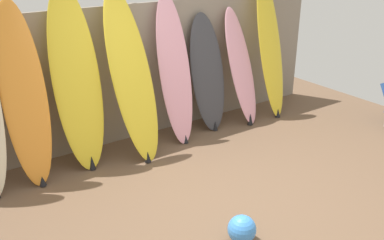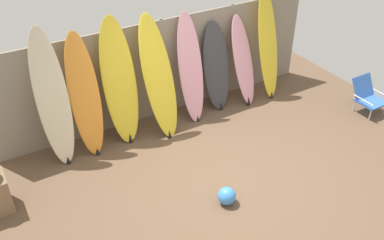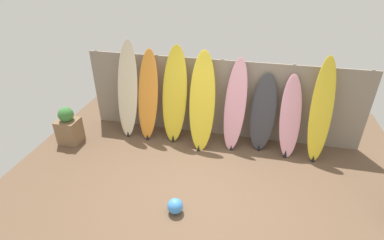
# 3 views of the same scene
# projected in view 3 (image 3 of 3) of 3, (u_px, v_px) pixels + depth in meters

# --- Properties ---
(ground) EXTENTS (7.68, 7.68, 0.00)m
(ground) POSITION_uv_depth(u_px,v_px,m) (203.00, 191.00, 5.40)
(ground) COLOR brown
(fence_back) EXTENTS (6.08, 0.11, 1.80)m
(fence_back) POSITION_uv_depth(u_px,v_px,m) (221.00, 99.00, 6.65)
(fence_back) COLOR gray
(fence_back) RESTS_ON ground
(surfboard_cream_0) EXTENTS (0.51, 0.58, 2.16)m
(surfboard_cream_0) POSITION_uv_depth(u_px,v_px,m) (128.00, 90.00, 6.64)
(surfboard_cream_0) COLOR beige
(surfboard_cream_0) RESTS_ON ground
(surfboard_orange_1) EXTENTS (0.52, 0.60, 2.00)m
(surfboard_orange_1) POSITION_uv_depth(u_px,v_px,m) (148.00, 96.00, 6.57)
(surfboard_orange_1) COLOR orange
(surfboard_orange_1) RESTS_ON ground
(surfboard_yellow_2) EXTENTS (0.59, 0.58, 2.11)m
(surfboard_yellow_2) POSITION_uv_depth(u_px,v_px,m) (175.00, 96.00, 6.46)
(surfboard_yellow_2) COLOR yellow
(surfboard_yellow_2) RESTS_ON ground
(surfboard_yellow_3) EXTENTS (0.61, 0.80, 2.05)m
(surfboard_yellow_3) POSITION_uv_depth(u_px,v_px,m) (202.00, 102.00, 6.25)
(surfboard_yellow_3) COLOR yellow
(surfboard_yellow_3) RESTS_ON ground
(surfboard_pink_4) EXTENTS (0.50, 0.63, 1.93)m
(surfboard_pink_4) POSITION_uv_depth(u_px,v_px,m) (235.00, 106.00, 6.25)
(surfboard_pink_4) COLOR pink
(surfboard_pink_4) RESTS_ON ground
(surfboard_charcoal_5) EXTENTS (0.56, 0.52, 1.63)m
(surfboard_charcoal_5) POSITION_uv_depth(u_px,v_px,m) (263.00, 113.00, 6.27)
(surfboard_charcoal_5) COLOR #38383D
(surfboard_charcoal_5) RESTS_ON ground
(surfboard_pink_6) EXTENTS (0.50, 0.68, 1.67)m
(surfboard_pink_6) POSITION_uv_depth(u_px,v_px,m) (290.00, 117.00, 6.09)
(surfboard_pink_6) COLOR pink
(surfboard_pink_6) RESTS_ON ground
(surfboard_yellow_7) EXTENTS (0.43, 0.63, 2.09)m
(surfboard_yellow_7) POSITION_uv_depth(u_px,v_px,m) (321.00, 111.00, 5.87)
(surfboard_yellow_7) COLOR yellow
(surfboard_yellow_7) RESTS_ON ground
(planter_box) EXTENTS (0.45, 0.42, 0.86)m
(planter_box) POSITION_uv_depth(u_px,v_px,m) (69.00, 127.00, 6.61)
(planter_box) COLOR #846647
(planter_box) RESTS_ON ground
(beach_ball) EXTENTS (0.26, 0.26, 0.26)m
(beach_ball) POSITION_uv_depth(u_px,v_px,m) (175.00, 206.00, 4.90)
(beach_ball) COLOR #3F8CE5
(beach_ball) RESTS_ON ground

